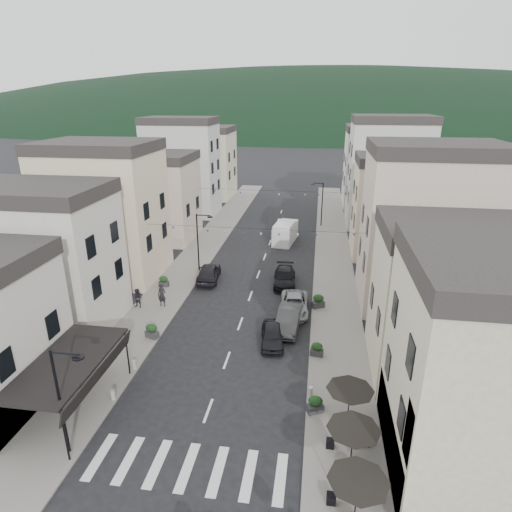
{
  "coord_description": "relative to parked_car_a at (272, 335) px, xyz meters",
  "views": [
    {
      "loc": [
        5.58,
        -13.03,
        16.78
      ],
      "look_at": [
        0.37,
        21.94,
        3.5
      ],
      "focal_mm": 30.0,
      "sensor_mm": 36.0,
      "label": 1
    }
  ],
  "objects": [
    {
      "name": "sidewalk_right",
      "position": [
        4.7,
        18.46,
        -0.62
      ],
      "size": [
        4.0,
        76.0,
        0.12
      ],
      "primitive_type": "cube",
      "color": "slate",
      "rests_on": "ground"
    },
    {
      "name": "pedestrian_a",
      "position": [
        -9.8,
        4.31,
        0.42
      ],
      "size": [
        0.75,
        0.52,
        1.96
      ],
      "primitive_type": "imported",
      "rotation": [
        0.0,
        0.0,
        -0.07
      ],
      "color": "black",
      "rests_on": "sidewalk_left"
    },
    {
      "name": "hill_backdrop",
      "position": [
        -2.8,
        286.46,
        -0.68
      ],
      "size": [
        640.0,
        360.0,
        70.0
      ],
      "primitive_type": "ellipsoid",
      "color": "black",
      "rests_on": "ground"
    },
    {
      "name": "boutique_awning",
      "position": [
        -10.05,
        -8.54,
        2.44
      ],
      "size": [
        3.77,
        7.5,
        3.28
      ],
      "color": "black",
      "rests_on": "ground"
    },
    {
      "name": "parked_car_d",
      "position": [
        0.0,
        10.44,
        0.03
      ],
      "size": [
        2.33,
        5.04,
        1.43
      ],
      "primitive_type": "imported",
      "rotation": [
        0.0,
        0.0,
        0.07
      ],
      "color": "black",
      "rests_on": "ground"
    },
    {
      "name": "delivery_van",
      "position": [
        -1.01,
        22.96,
        0.57
      ],
      "size": [
        2.81,
        5.54,
        2.54
      ],
      "rotation": [
        0.0,
        0.0,
        -0.14
      ],
      "color": "silver",
      "rests_on": "ground"
    },
    {
      "name": "planter_lb",
      "position": [
        -11.07,
        8.11,
        -0.06
      ],
      "size": [
        0.97,
        0.61,
        1.03
      ],
      "rotation": [
        0.0,
        0.0,
        0.12
      ],
      "color": "#2B2B2D",
      "rests_on": "sidewalk_left"
    },
    {
      "name": "parked_car_e",
      "position": [
        -7.33,
        10.32,
        0.15
      ],
      "size": [
        2.42,
        5.02,
        1.65
      ],
      "primitive_type": "imported",
      "rotation": [
        0.0,
        0.0,
        3.24
      ],
      "color": "black",
      "rests_on": "ground"
    },
    {
      "name": "planter_rb",
      "position": [
        3.2,
        -1.23,
        -0.08
      ],
      "size": [
        0.94,
        0.59,
        0.99
      ],
      "rotation": [
        0.0,
        0.0,
        -0.12
      ],
      "color": "#29292B",
      "rests_on": "sidewalk_right"
    },
    {
      "name": "streetlamp_right_far",
      "position": [
        3.02,
        30.46,
        3.02
      ],
      "size": [
        1.7,
        0.56,
        6.0
      ],
      "color": "black",
      "rests_on": "ground"
    },
    {
      "name": "bunting_far",
      "position": [
        -2.8,
        24.46,
        4.97
      ],
      "size": [
        19.0,
        0.28,
        0.62
      ],
      "color": "black",
      "rests_on": "ground"
    },
    {
      "name": "sidewalk_left",
      "position": [
        -10.3,
        18.46,
        -0.62
      ],
      "size": [
        4.0,
        76.0,
        0.12
      ],
      "primitive_type": "cube",
      "color": "slate",
      "rests_on": "ground"
    },
    {
      "name": "ground",
      "position": [
        -2.8,
        -13.54,
        -0.68
      ],
      "size": [
        700.0,
        700.0,
        0.0
      ],
      "primitive_type": "plane",
      "color": "black",
      "rests_on": "ground"
    },
    {
      "name": "planter_rc",
      "position": [
        3.2,
        5.98,
        0.01
      ],
      "size": [
        1.19,
        0.96,
        1.17
      ],
      "rotation": [
        0.0,
        0.0,
        0.43
      ],
      "color": "#2E2E31",
      "rests_on": "sidewalk_right"
    },
    {
      "name": "buildings_row_right",
      "position": [
        11.7,
        23.05,
        5.64
      ],
      "size": [
        10.2,
        54.16,
        14.5
      ],
      "color": "#B7AB91",
      "rests_on": "ground"
    },
    {
      "name": "parked_car_a",
      "position": [
        0.0,
        0.0,
        0.0
      ],
      "size": [
        2.08,
        4.15,
        1.36
      ],
      "primitive_type": "imported",
      "rotation": [
        0.0,
        0.0,
        0.12
      ],
      "color": "black",
      "rests_on": "ground"
    },
    {
      "name": "planter_la",
      "position": [
        -8.8,
        -0.66,
        -0.03
      ],
      "size": [
        1.1,
        0.85,
        1.08
      ],
      "rotation": [
        0.0,
        0.0,
        -0.38
      ],
      "color": "#323234",
      "rests_on": "sidewalk_left"
    },
    {
      "name": "bunting_near",
      "position": [
        -2.8,
        8.46,
        4.97
      ],
      "size": [
        19.0,
        0.28,
        0.62
      ],
      "color": "black",
      "rests_on": "ground"
    },
    {
      "name": "streetlamp_left_far",
      "position": [
        -8.62,
        12.46,
        3.02
      ],
      "size": [
        1.7,
        0.56,
        6.0
      ],
      "color": "black",
      "rests_on": "ground"
    },
    {
      "name": "streetlamp_left_near",
      "position": [
        -8.62,
        -11.54,
        3.02
      ],
      "size": [
        1.7,
        0.56,
        6.0
      ],
      "color": "black",
      "rests_on": "ground"
    },
    {
      "name": "buildings_row_left",
      "position": [
        -17.3,
        24.21,
        5.44
      ],
      "size": [
        10.2,
        54.16,
        14.0
      ],
      "color": "beige",
      "rests_on": "ground"
    },
    {
      "name": "planter_ra",
      "position": [
        3.2,
        -6.88,
        -0.05
      ],
      "size": [
        1.06,
        0.84,
        1.04
      ],
      "rotation": [
        0.0,
        0.0,
        0.41
      ],
      "color": "#2D2D2F",
      "rests_on": "sidewalk_right"
    },
    {
      "name": "bollards",
      "position": [
        -2.8,
        -8.04,
        -0.26
      ],
      "size": [
        11.66,
        10.26,
        0.6
      ],
      "color": "gray",
      "rests_on": "ground"
    },
    {
      "name": "cafe_terrace",
      "position": [
        4.9,
        -10.74,
        1.68
      ],
      "size": [
        2.5,
        8.1,
        2.53
      ],
      "color": "black",
      "rests_on": "ground"
    },
    {
      "name": "parked_car_c",
      "position": [
        1.25,
        5.06,
        0.01
      ],
      "size": [
        2.49,
        5.03,
        1.37
      ],
      "primitive_type": "imported",
      "rotation": [
        0.0,
        0.0,
        0.04
      ],
      "color": "#919499",
      "rests_on": "ground"
    },
    {
      "name": "pedestrian_b",
      "position": [
        -11.7,
        3.68,
        0.28
      ],
      "size": [
        0.91,
        0.77,
        1.68
      ],
      "primitive_type": "imported",
      "rotation": [
        0.0,
        0.0,
        -0.18
      ],
      "color": "black",
      "rests_on": "sidewalk_left"
    },
    {
      "name": "parked_car_b",
      "position": [
        0.99,
        2.37,
        0.1
      ],
      "size": [
        1.96,
        4.85,
        1.57
      ],
      "primitive_type": "imported",
      "rotation": [
        0.0,
        0.0,
        -0.06
      ],
      "color": "#353638",
      "rests_on": "ground"
    }
  ]
}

